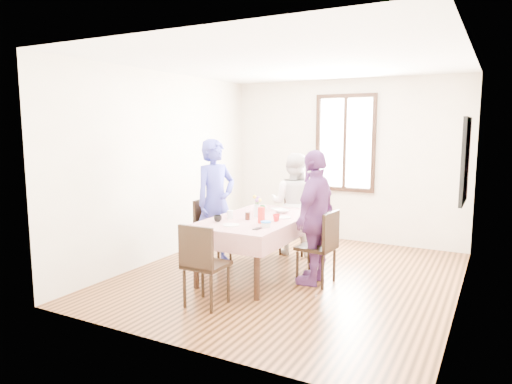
# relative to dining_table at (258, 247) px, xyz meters

# --- Properties ---
(ground) EXTENTS (4.50, 4.50, 0.00)m
(ground) POSITION_rel_dining_table_xyz_m (0.40, 0.14, -0.38)
(ground) COLOR black
(ground) RESTS_ON ground
(back_wall) EXTENTS (4.00, 0.00, 4.00)m
(back_wall) POSITION_rel_dining_table_xyz_m (0.40, 2.39, 0.98)
(back_wall) COLOR beige
(back_wall) RESTS_ON ground
(right_wall) EXTENTS (0.00, 4.50, 4.50)m
(right_wall) POSITION_rel_dining_table_xyz_m (2.40, 0.14, 0.98)
(right_wall) COLOR beige
(right_wall) RESTS_ON ground
(window_frame) EXTENTS (1.02, 0.06, 1.62)m
(window_frame) POSITION_rel_dining_table_xyz_m (0.40, 2.37, 1.27)
(window_frame) COLOR black
(window_frame) RESTS_ON back_wall
(window_pane) EXTENTS (0.90, 0.02, 1.50)m
(window_pane) POSITION_rel_dining_table_xyz_m (0.40, 2.38, 1.27)
(window_pane) COLOR white
(window_pane) RESTS_ON back_wall
(art_poster) EXTENTS (0.04, 0.76, 0.96)m
(art_poster) POSITION_rel_dining_table_xyz_m (2.38, 0.44, 1.18)
(art_poster) COLOR red
(art_poster) RESTS_ON right_wall
(dining_table) EXTENTS (0.94, 1.72, 0.75)m
(dining_table) POSITION_rel_dining_table_xyz_m (0.00, 0.00, 0.00)
(dining_table) COLOR black
(dining_table) RESTS_ON ground
(tablecloth) EXTENTS (1.06, 1.84, 0.01)m
(tablecloth) POSITION_rel_dining_table_xyz_m (0.00, 0.00, 0.38)
(tablecloth) COLOR #61020B
(tablecloth) RESTS_ON dining_table
(chair_left) EXTENTS (0.44, 0.44, 0.91)m
(chair_left) POSITION_rel_dining_table_xyz_m (-0.79, 0.16, 0.08)
(chair_left) COLOR black
(chair_left) RESTS_ON ground
(chair_right) EXTENTS (0.46, 0.46, 0.91)m
(chair_right) POSITION_rel_dining_table_xyz_m (0.79, 0.05, 0.08)
(chair_right) COLOR black
(chair_right) RESTS_ON ground
(chair_far) EXTENTS (0.48, 0.48, 0.91)m
(chair_far) POSITION_rel_dining_table_xyz_m (0.00, 1.18, 0.08)
(chair_far) COLOR black
(chair_far) RESTS_ON ground
(chair_near) EXTENTS (0.42, 0.42, 0.91)m
(chair_near) POSITION_rel_dining_table_xyz_m (0.00, -1.18, 0.08)
(chair_near) COLOR black
(chair_near) RESTS_ON ground
(person_left) EXTENTS (0.61, 0.75, 1.76)m
(person_left) POSITION_rel_dining_table_xyz_m (-0.77, 0.16, 0.50)
(person_left) COLOR #353795
(person_left) RESTS_ON ground
(person_far) EXTENTS (0.80, 0.65, 1.54)m
(person_far) POSITION_rel_dining_table_xyz_m (0.00, 1.16, 0.39)
(person_far) COLOR silver
(person_far) RESTS_ON ground
(person_right) EXTENTS (0.43, 0.98, 1.65)m
(person_right) POSITION_rel_dining_table_xyz_m (0.77, 0.05, 0.45)
(person_right) COLOR #60306C
(person_right) RESTS_ON ground
(mug_black) EXTENTS (0.12, 0.12, 0.08)m
(mug_black) POSITION_rel_dining_table_xyz_m (-0.31, -0.47, 0.43)
(mug_black) COLOR black
(mug_black) RESTS_ON tablecloth
(mug_flag) EXTENTS (0.13, 0.13, 0.09)m
(mug_flag) POSITION_rel_dining_table_xyz_m (0.31, -0.11, 0.43)
(mug_flag) COLOR red
(mug_flag) RESTS_ON tablecloth
(mug_green) EXTENTS (0.15, 0.15, 0.08)m
(mug_green) POSITION_rel_dining_table_xyz_m (-0.14, 0.38, 0.43)
(mug_green) COLOR #0C7226
(mug_green) RESTS_ON tablecloth
(serving_bowl) EXTENTS (0.24, 0.24, 0.05)m
(serving_bowl) POSITION_rel_dining_table_xyz_m (0.14, 0.44, 0.41)
(serving_bowl) COLOR white
(serving_bowl) RESTS_ON tablecloth
(juice_carton) EXTENTS (0.06, 0.06, 0.20)m
(juice_carton) POSITION_rel_dining_table_xyz_m (0.21, -0.30, 0.49)
(juice_carton) COLOR red
(juice_carton) RESTS_ON tablecloth
(butter_tub) EXTENTS (0.11, 0.11, 0.05)m
(butter_tub) POSITION_rel_dining_table_xyz_m (0.35, -0.46, 0.41)
(butter_tub) COLOR white
(butter_tub) RESTS_ON tablecloth
(jam_jar) EXTENTS (0.06, 0.06, 0.09)m
(jam_jar) POSITION_rel_dining_table_xyz_m (-0.05, -0.19, 0.43)
(jam_jar) COLOR black
(jam_jar) RESTS_ON tablecloth
(drinking_glass) EXTENTS (0.07, 0.07, 0.11)m
(drinking_glass) POSITION_rel_dining_table_xyz_m (-0.27, -0.24, 0.44)
(drinking_glass) COLOR silver
(drinking_glass) RESTS_ON tablecloth
(smartphone) EXTENTS (0.06, 0.13, 0.01)m
(smartphone) POSITION_rel_dining_table_xyz_m (0.31, -0.60, 0.39)
(smartphone) COLOR black
(smartphone) RESTS_ON tablecloth
(flower_vase) EXTENTS (0.08, 0.08, 0.16)m
(flower_vase) POSITION_rel_dining_table_xyz_m (-0.04, 0.05, 0.47)
(flower_vase) COLOR silver
(flower_vase) RESTS_ON tablecloth
(plate_right) EXTENTS (0.20, 0.20, 0.01)m
(plate_right) POSITION_rel_dining_table_xyz_m (0.30, 0.13, 0.39)
(plate_right) COLOR white
(plate_right) RESTS_ON tablecloth
(plate_far) EXTENTS (0.20, 0.20, 0.01)m
(plate_far) POSITION_rel_dining_table_xyz_m (-0.03, 0.65, 0.39)
(plate_far) COLOR white
(plate_far) RESTS_ON tablecloth
(plate_near) EXTENTS (0.20, 0.20, 0.01)m
(plate_near) POSITION_rel_dining_table_xyz_m (-0.05, -0.58, 0.39)
(plate_near) COLOR white
(plate_near) RESTS_ON tablecloth
(butter_lid) EXTENTS (0.12, 0.12, 0.01)m
(butter_lid) POSITION_rel_dining_table_xyz_m (0.35, -0.46, 0.45)
(butter_lid) COLOR blue
(butter_lid) RESTS_ON butter_tub
(flower_bunch) EXTENTS (0.09, 0.09, 0.10)m
(flower_bunch) POSITION_rel_dining_table_xyz_m (-0.04, 0.05, 0.60)
(flower_bunch) COLOR yellow
(flower_bunch) RESTS_ON flower_vase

